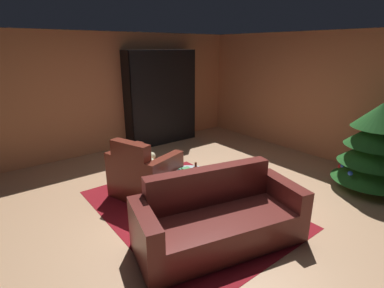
% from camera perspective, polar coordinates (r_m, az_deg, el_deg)
% --- Properties ---
extents(ground_plane, '(7.86, 7.86, 0.00)m').
position_cam_1_polar(ground_plane, '(4.40, 1.17, -11.91)').
color(ground_plane, tan).
extents(wall_back, '(6.39, 0.06, 2.52)m').
position_cam_1_polar(wall_back, '(6.49, 24.77, 8.23)').
color(wall_back, '#D78755').
rests_on(wall_back, ground).
extents(wall_left, '(0.06, 6.67, 2.52)m').
position_cam_1_polar(wall_left, '(6.63, -16.53, 9.33)').
color(wall_left, '#D78755').
rests_on(wall_left, ground).
extents(area_rug, '(2.93, 2.15, 0.01)m').
position_cam_1_polar(area_rug, '(4.33, -0.70, -12.38)').
color(area_rug, maroon).
rests_on(area_rug, ground).
extents(bookshelf_unit, '(0.40, 1.72, 2.15)m').
position_cam_1_polar(bookshelf_unit, '(7.04, -5.13, 8.78)').
color(bookshelf_unit, black).
rests_on(bookshelf_unit, ground).
extents(armchair_red, '(1.12, 0.98, 0.95)m').
position_cam_1_polar(armchair_red, '(4.58, -9.34, -6.13)').
color(armchair_red, maroon).
rests_on(armchair_red, ground).
extents(couch_red, '(1.24, 2.10, 0.85)m').
position_cam_1_polar(couch_red, '(3.56, 5.18, -14.45)').
color(couch_red, maroon).
rests_on(couch_red, ground).
extents(coffee_table, '(0.78, 0.78, 0.47)m').
position_cam_1_polar(coffee_table, '(4.23, -0.60, -6.64)').
color(coffee_table, black).
rests_on(coffee_table, ground).
extents(book_stack_on_table, '(0.20, 0.18, 0.10)m').
position_cam_1_polar(book_stack_on_table, '(4.23, -0.99, -5.35)').
color(book_stack_on_table, '#335482').
rests_on(book_stack_on_table, coffee_table).
extents(bottle_on_table, '(0.08, 0.08, 0.28)m').
position_cam_1_polar(bottle_on_table, '(3.99, 0.72, -5.85)').
color(bottle_on_table, '#582D1B').
rests_on(bottle_on_table, coffee_table).
extents(decorated_tree, '(1.12, 1.12, 1.43)m').
position_cam_1_polar(decorated_tree, '(5.38, 31.92, -0.64)').
color(decorated_tree, brown).
rests_on(decorated_tree, ground).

